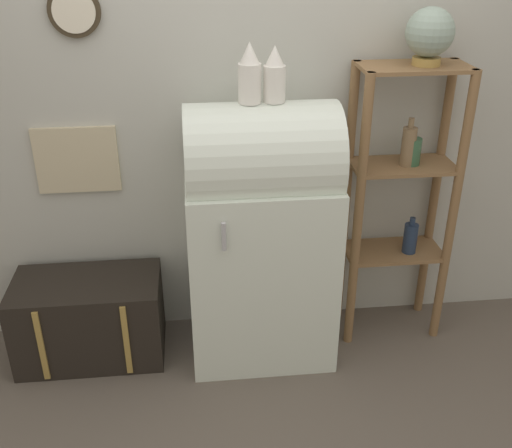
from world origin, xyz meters
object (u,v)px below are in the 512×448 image
Objects in this scene: refrigerator at (261,233)px; globe at (430,34)px; suitcase_trunk at (90,318)px; vase_center at (275,76)px; vase_left at (250,75)px.

globe reaches higher than refrigerator.
suitcase_trunk is 2.99× the size of vase_center.
vase_center reaches higher than suitcase_trunk.
refrigerator is 1.29m from globe.
refrigerator is 5.43× the size of vase_center.
globe reaches higher than suitcase_trunk.
refrigerator is 1.07m from suitcase_trunk.
suitcase_trunk is at bearing -177.76° from globe.
refrigerator is 5.20× the size of globe.
vase_left is (-0.88, -0.09, -0.15)m from globe.
suitcase_trunk is at bearing 178.66° from vase_left.
suitcase_trunk is at bearing 179.11° from vase_center.
globe is at bearing 6.79° from refrigerator.
globe is (0.83, 0.10, 0.99)m from refrigerator.
vase_left is at bearing 171.76° from refrigerator.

